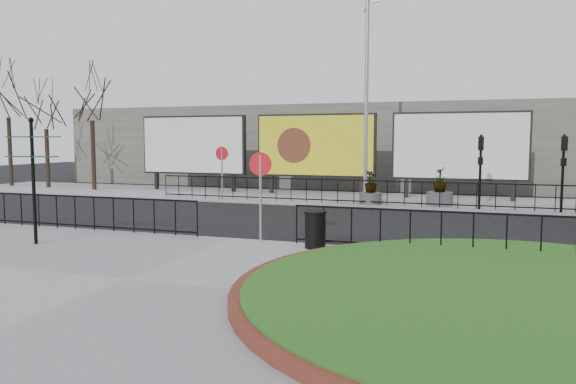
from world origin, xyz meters
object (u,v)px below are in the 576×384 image
at_px(lamp_post, 367,97).
at_px(planter_b, 371,192).
at_px(billboard_mid, 315,146).
at_px(fingerpost_sign, 33,168).
at_px(litter_bin, 315,229).
at_px(planter_c, 440,192).

height_order(lamp_post, planter_b, lamp_post).
xyz_separation_m(billboard_mid, lamp_post, (3.01, -1.97, 2.23)).
relative_size(billboard_mid, fingerpost_sign, 1.83).
xyz_separation_m(billboard_mid, litter_bin, (4.11, -13.57, -1.99)).
distance_m(billboard_mid, lamp_post, 4.23).
height_order(litter_bin, planter_b, planter_b).
relative_size(lamp_post, planter_c, 5.64).
relative_size(planter_b, planter_c, 0.90).
relative_size(fingerpost_sign, litter_bin, 3.53).
xyz_separation_m(billboard_mid, planter_c, (6.38, -2.72, -1.90)).
height_order(lamp_post, fingerpost_sign, lamp_post).
height_order(fingerpost_sign, planter_b, fingerpost_sign).
distance_m(litter_bin, planter_c, 11.09).
relative_size(lamp_post, fingerpost_sign, 2.72).
bearing_deg(lamp_post, billboard_mid, 146.75).
bearing_deg(litter_bin, lamp_post, 95.44).
distance_m(fingerpost_sign, litter_bin, 7.70).
bearing_deg(planter_c, fingerpost_sign, -126.65).
bearing_deg(fingerpost_sign, planter_c, 50.20).
xyz_separation_m(billboard_mid, planter_b, (3.50, -3.22, -1.95)).
height_order(billboard_mid, fingerpost_sign, billboard_mid).
bearing_deg(planter_c, billboard_mid, 156.92).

